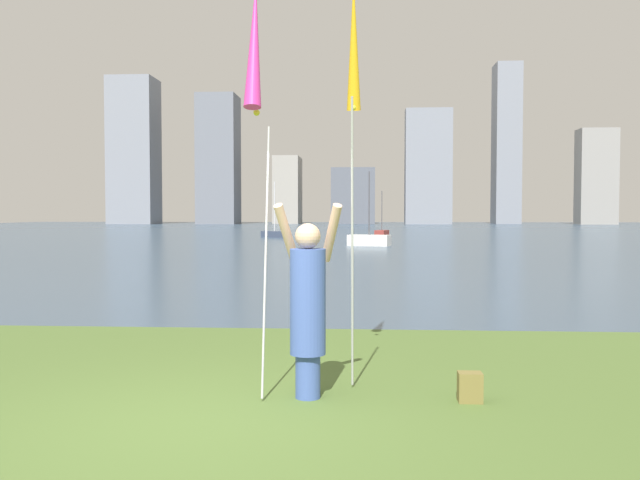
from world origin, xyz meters
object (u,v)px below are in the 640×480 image
Objects in this scene: sailboat_2 at (369,240)px; kite_flag_left at (255,54)px; bag at (470,387)px; sailboat_0 at (275,234)px; person at (308,302)px; sailboat_5 at (382,233)px; kite_flag_right at (354,52)px.

kite_flag_left is at bearing -92.46° from sailboat_2.
sailboat_0 is at bearing 99.98° from bag.
sailboat_0 is (-7.53, 42.78, 0.13)m from bag.
sailboat_2 is (6.83, -12.00, 0.06)m from sailboat_0.
sailboat_5 is (2.00, 44.56, -0.69)m from person.
kite_flag_left is 1.67m from kite_flag_right.
kite_flag_right is at bearing 57.42° from kite_flag_left.
bag is (1.61, -0.06, -0.82)m from person.
kite_flag_left is at bearing -122.58° from kite_flag_right.
person is 6.69× the size of bag.
sailboat_0 is at bearing 98.64° from kite_flag_right.
sailboat_5 is at bearing 89.50° from bag.
bag is at bearing 13.03° from kite_flag_left.
kite_flag_right reaches higher than bag.
person is 0.48× the size of sailboat_0.
sailboat_0 is 8.13m from sailboat_5.
sailboat_2 is (-0.70, 30.77, 0.18)m from bag.
sailboat_0 reaches higher than bag.
kite_flag_right is at bearing -92.04° from sailboat_5.
person is 43.13m from sailboat_0.
bag is 30.78m from sailboat_2.
sailboat_2 is at bearing 91.31° from bag.
sailboat_0 is 1.00× the size of sailboat_2.
sailboat_0 is (-5.92, 42.72, -0.69)m from person.
sailboat_5 reaches higher than person.
bag is 0.07× the size of sailboat_0.
bag is 0.07× the size of sailboat_2.
person is at bearing 177.98° from bag.
kite_flag_left reaches higher than bag.
kite_flag_left is 3.80m from bag.
person is at bearing -117.39° from kite_flag_right.
person is at bearing -82.11° from sailboat_0.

